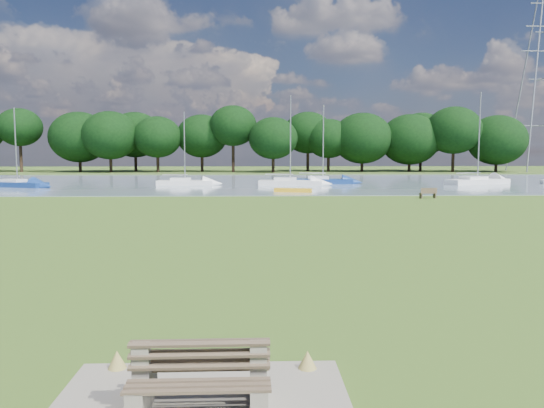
{
  "coord_description": "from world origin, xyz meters",
  "views": [
    {
      "loc": [
        0.76,
        -21.0,
        3.62
      ],
      "look_at": [
        1.36,
        -2.0,
        1.73
      ],
      "focal_mm": 35.0,
      "sensor_mm": 36.0,
      "label": 1
    }
  ],
  "objects_px": {
    "riverbank_bench": "(428,193)",
    "sailboat_3": "(184,181)",
    "pylon": "(543,49)",
    "sailboat_4": "(17,182)",
    "sailboat_0": "(477,179)",
    "sailboat_2": "(290,181)",
    "kayak": "(293,190)",
    "bench_pair": "(200,379)",
    "sailboat_5": "(322,179)"
  },
  "relations": [
    {
      "from": "riverbank_bench",
      "to": "sailboat_3",
      "type": "xyz_separation_m",
      "value": [
        -20.98,
        16.31,
        0.1
      ]
    },
    {
      "from": "pylon",
      "to": "sailboat_4",
      "type": "bearing_deg",
      "value": -153.29
    },
    {
      "from": "sailboat_0",
      "to": "sailboat_2",
      "type": "xyz_separation_m",
      "value": [
        -20.69,
        -1.34,
        -0.02
      ]
    },
    {
      "from": "sailboat_3",
      "to": "kayak",
      "type": "bearing_deg",
      "value": -42.99
    },
    {
      "from": "pylon",
      "to": "sailboat_4",
      "type": "distance_m",
      "value": 84.54
    },
    {
      "from": "kayak",
      "to": "sailboat_4",
      "type": "height_order",
      "value": "sailboat_4"
    },
    {
      "from": "bench_pair",
      "to": "sailboat_2",
      "type": "xyz_separation_m",
      "value": [
        4.4,
        48.96,
        0.04
      ]
    },
    {
      "from": "sailboat_0",
      "to": "sailboat_2",
      "type": "height_order",
      "value": "sailboat_0"
    },
    {
      "from": "kayak",
      "to": "pylon",
      "type": "xyz_separation_m",
      "value": [
        45.83,
        44.27,
        20.92
      ]
    },
    {
      "from": "riverbank_bench",
      "to": "sailboat_5",
      "type": "xyz_separation_m",
      "value": [
        -5.96,
        18.12,
        0.14
      ]
    },
    {
      "from": "sailboat_2",
      "to": "sailboat_3",
      "type": "bearing_deg",
      "value": -177.28
    },
    {
      "from": "pylon",
      "to": "sailboat_3",
      "type": "xyz_separation_m",
      "value": [
        -56.75,
        -34.19,
        -20.63
      ]
    },
    {
      "from": "sailboat_2",
      "to": "sailboat_3",
      "type": "height_order",
      "value": "sailboat_2"
    },
    {
      "from": "kayak",
      "to": "pylon",
      "type": "bearing_deg",
      "value": 60.07
    },
    {
      "from": "sailboat_2",
      "to": "pylon",
      "type": "bearing_deg",
      "value": 44.61
    },
    {
      "from": "sailboat_2",
      "to": "bench_pair",
      "type": "bearing_deg",
      "value": -88.1
    },
    {
      "from": "pylon",
      "to": "sailboat_5",
      "type": "height_order",
      "value": "pylon"
    },
    {
      "from": "pylon",
      "to": "sailboat_5",
      "type": "bearing_deg",
      "value": -142.19
    },
    {
      "from": "riverbank_bench",
      "to": "sailboat_3",
      "type": "bearing_deg",
      "value": 132.64
    },
    {
      "from": "pylon",
      "to": "sailboat_2",
      "type": "distance_m",
      "value": 61.03
    },
    {
      "from": "sailboat_0",
      "to": "sailboat_4",
      "type": "xyz_separation_m",
      "value": [
        -48.39,
        -3.15,
        -0.06
      ]
    },
    {
      "from": "bench_pair",
      "to": "kayak",
      "type": "relative_size",
      "value": 0.58
    },
    {
      "from": "kayak",
      "to": "sailboat_4",
      "type": "distance_m",
      "value": 28.39
    },
    {
      "from": "riverbank_bench",
      "to": "sailboat_5",
      "type": "distance_m",
      "value": 19.08
    },
    {
      "from": "riverbank_bench",
      "to": "sailboat_0",
      "type": "height_order",
      "value": "sailboat_0"
    },
    {
      "from": "sailboat_0",
      "to": "sailboat_3",
      "type": "bearing_deg",
      "value": 158.1
    },
    {
      "from": "sailboat_2",
      "to": "kayak",
      "type": "bearing_deg",
      "value": -84.8
    },
    {
      "from": "bench_pair",
      "to": "kayak",
      "type": "xyz_separation_m",
      "value": [
        4.1,
        39.73,
        -0.3
      ]
    },
    {
      "from": "bench_pair",
      "to": "sailboat_2",
      "type": "distance_m",
      "value": 49.16
    },
    {
      "from": "riverbank_bench",
      "to": "sailboat_4",
      "type": "relative_size",
      "value": 0.18
    },
    {
      "from": "sailboat_5",
      "to": "bench_pair",
      "type": "bearing_deg",
      "value": -95.39
    },
    {
      "from": "pylon",
      "to": "sailboat_3",
      "type": "distance_m",
      "value": 69.39
    },
    {
      "from": "sailboat_2",
      "to": "sailboat_0",
      "type": "bearing_deg",
      "value": 10.73
    },
    {
      "from": "sailboat_0",
      "to": "sailboat_3",
      "type": "height_order",
      "value": "sailboat_0"
    },
    {
      "from": "sailboat_0",
      "to": "riverbank_bench",
      "type": "bearing_deg",
      "value": -145.82
    },
    {
      "from": "pylon",
      "to": "sailboat_0",
      "type": "distance_m",
      "value": 46.65
    },
    {
      "from": "sailboat_5",
      "to": "riverbank_bench",
      "type": "bearing_deg",
      "value": -68.15
    },
    {
      "from": "riverbank_bench",
      "to": "kayak",
      "type": "xyz_separation_m",
      "value": [
        -10.06,
        6.23,
        -0.2
      ]
    },
    {
      "from": "bench_pair",
      "to": "sailboat_5",
      "type": "relative_size",
      "value": 0.22
    },
    {
      "from": "bench_pair",
      "to": "pylon",
      "type": "xyz_separation_m",
      "value": [
        49.94,
        84.0,
        20.62
      ]
    },
    {
      "from": "pylon",
      "to": "sailboat_0",
      "type": "xyz_separation_m",
      "value": [
        -24.85,
        -33.7,
        -20.56
      ]
    },
    {
      "from": "sailboat_5",
      "to": "pylon",
      "type": "bearing_deg",
      "value": 41.46
    },
    {
      "from": "sailboat_0",
      "to": "sailboat_2",
      "type": "relative_size",
      "value": 1.06
    },
    {
      "from": "sailboat_0",
      "to": "sailboat_2",
      "type": "distance_m",
      "value": 20.73
    },
    {
      "from": "sailboat_4",
      "to": "sailboat_5",
      "type": "bearing_deg",
      "value": 31.65
    },
    {
      "from": "riverbank_bench",
      "to": "pylon",
      "type": "height_order",
      "value": "pylon"
    },
    {
      "from": "sailboat_2",
      "to": "sailboat_5",
      "type": "xyz_separation_m",
      "value": [
        3.81,
        2.66,
        -0.0
      ]
    },
    {
      "from": "riverbank_bench",
      "to": "pylon",
      "type": "bearing_deg",
      "value": 45.19
    },
    {
      "from": "riverbank_bench",
      "to": "sailboat_2",
      "type": "xyz_separation_m",
      "value": [
        -9.76,
        15.46,
        0.14
      ]
    },
    {
      "from": "riverbank_bench",
      "to": "sailboat_0",
      "type": "xyz_separation_m",
      "value": [
        10.92,
        16.8,
        0.17
      ]
    }
  ]
}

